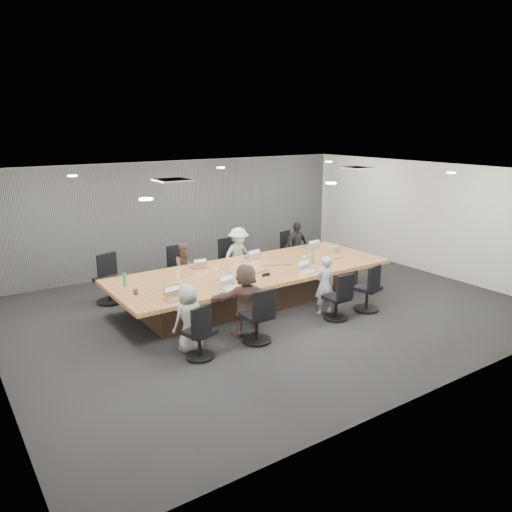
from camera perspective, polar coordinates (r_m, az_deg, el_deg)
floor at (r=10.38m, az=1.24°, el=-6.08°), size 10.00×8.00×0.00m
ceiling at (r=9.73m, az=1.34°, el=9.50°), size 10.00×8.00×0.00m
wall_back at (r=13.36m, az=-8.70°, el=4.74°), size 10.00×0.00×2.80m
wall_front at (r=7.21m, az=20.03°, el=-4.75°), size 10.00×0.00×2.80m
wall_right at (r=13.43m, az=19.04°, el=4.15°), size 0.00×8.00×2.80m
curtain at (r=13.29m, az=-8.55°, el=4.69°), size 9.80×0.04×2.80m
conference_table at (r=10.63m, az=-0.30°, el=-3.27°), size 6.00×2.20×0.74m
chair_0 at (r=11.05m, az=-16.47°, el=-3.04°), size 0.71×0.71×0.86m
chair_1 at (r=11.61m, az=-8.83°, el=-1.87°), size 0.61×0.61×0.80m
chair_2 at (r=12.25m, az=-2.87°, el=-0.86°), size 0.55×0.55×0.79m
chair_3 at (r=13.22m, az=3.65°, el=0.16°), size 0.61×0.61×0.72m
chair_4 at (r=8.23m, az=-6.50°, el=-9.15°), size 0.62×0.62×0.75m
chair_5 at (r=8.75m, az=0.08°, el=-7.33°), size 0.55×0.55×0.81m
chair_6 at (r=9.86m, az=9.15°, el=-5.15°), size 0.50×0.50×0.73m
chair_7 at (r=10.42m, az=12.58°, el=-4.03°), size 0.66×0.66×0.80m
person_1 at (r=11.26m, az=-8.10°, el=-1.40°), size 0.59×0.47×1.17m
laptop_1 at (r=10.74m, az=-6.83°, el=-1.25°), size 0.31×0.24×0.02m
person_2 at (r=11.89m, az=-2.02°, el=0.06°), size 0.92×0.59×1.35m
laptop_2 at (r=11.42m, az=-0.56°, el=-0.16°), size 0.34×0.24×0.02m
person_3 at (r=12.88m, az=4.62°, el=1.09°), size 0.80×0.41×1.31m
laptop_3 at (r=12.45m, az=6.20°, el=1.01°), size 0.35×0.25×0.02m
person_4 at (r=8.44m, az=-7.66°, el=-7.04°), size 0.61×0.44×1.16m
laptop_4 at (r=8.85m, az=-9.30°, el=-4.89°), size 0.37×0.29×0.02m
person_5 at (r=8.92m, az=-1.18°, el=-5.05°), size 1.30×0.70×1.34m
laptop_5 at (r=9.34m, az=-3.02°, el=-3.64°), size 0.39×0.31×0.02m
person_6 at (r=10.03m, az=7.85°, el=-3.33°), size 0.49×0.38×1.21m
laptop_6 at (r=10.38m, az=5.86°, el=-1.79°), size 0.38×0.30×0.02m
bottle_green_left at (r=9.72m, az=-14.78°, el=-2.64°), size 0.08×0.08×0.26m
bottle_green_right at (r=11.02m, az=6.47°, el=-0.14°), size 0.10×0.10×0.27m
bottle_clear at (r=9.92m, az=-8.90°, el=-2.14°), size 0.07×0.07×0.20m
cup_white_far at (r=10.27m, az=-4.57°, el=-1.70°), size 0.10×0.10×0.10m
cup_white_near at (r=11.27m, az=5.58°, el=-0.23°), size 0.10×0.10×0.10m
mug_brown at (r=9.23m, az=-13.59°, el=-3.99°), size 0.09×0.09×0.10m
mic_left at (r=9.61m, az=-3.09°, el=-3.05°), size 0.18×0.14×0.03m
mic_right at (r=10.45m, az=-0.99°, el=-1.56°), size 0.16×0.12×0.03m
stapler at (r=10.05m, az=1.15°, el=-2.14°), size 0.17×0.04×0.06m
canvas_bag at (r=12.11m, az=8.92°, el=0.82°), size 0.29×0.24×0.14m
snack_packet at (r=11.53m, az=9.28°, el=-0.16°), size 0.21×0.19×0.04m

